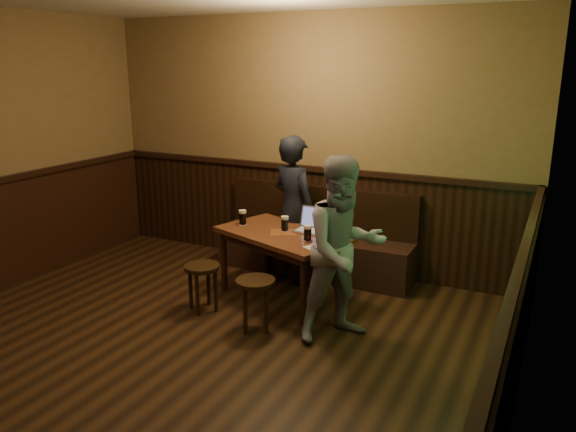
# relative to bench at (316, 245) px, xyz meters

# --- Properties ---
(room) EXTENTS (5.04, 6.04, 2.84)m
(room) POSITION_rel_bench_xyz_m (-0.25, -2.53, 0.89)
(room) COLOR black
(room) RESTS_ON ground
(bench) EXTENTS (2.20, 0.50, 0.95)m
(bench) POSITION_rel_bench_xyz_m (0.00, 0.00, 0.00)
(bench) COLOR black
(bench) RESTS_ON ground
(pub_table) EXTENTS (1.44, 1.10, 0.69)m
(pub_table) POSITION_rel_bench_xyz_m (-0.00, -0.80, 0.28)
(pub_table) COLOR #502517
(pub_table) RESTS_ON ground
(stool_left) EXTENTS (0.39, 0.39, 0.45)m
(stool_left) POSITION_rel_bench_xyz_m (-0.54, -1.39, 0.05)
(stool_left) COLOR black
(stool_left) RESTS_ON ground
(stool_right) EXTENTS (0.42, 0.42, 0.47)m
(stool_right) POSITION_rel_bench_xyz_m (0.10, -1.52, 0.06)
(stool_right) COLOR black
(stool_right) RESTS_ON ground
(pint_left) EXTENTS (0.10, 0.10, 0.15)m
(pint_left) POSITION_rel_bench_xyz_m (-0.48, -0.75, 0.45)
(pint_left) COLOR maroon
(pint_left) RESTS_ON pub_table
(pint_mid) EXTENTS (0.10, 0.10, 0.15)m
(pint_mid) POSITION_rel_bench_xyz_m (-0.00, -0.75, 0.45)
(pint_mid) COLOR maroon
(pint_mid) RESTS_ON pub_table
(pint_right) EXTENTS (0.10, 0.10, 0.15)m
(pint_right) POSITION_rel_bench_xyz_m (0.33, -0.94, 0.45)
(pint_right) COLOR maroon
(pint_right) RESTS_ON pub_table
(laptop) EXTENTS (0.32, 0.26, 0.23)m
(laptop) POSITION_rel_bench_xyz_m (0.25, -0.62, 0.43)
(laptop) COLOR silver
(laptop) RESTS_ON pub_table
(menu) EXTENTS (0.27, 0.24, 0.00)m
(menu) POSITION_rel_bench_xyz_m (0.49, -1.11, 0.37)
(menu) COLOR silver
(menu) RESTS_ON pub_table
(person_suit) EXTENTS (0.67, 0.56, 1.57)m
(person_suit) POSITION_rel_bench_xyz_m (-0.10, -0.34, 0.47)
(person_suit) COLOR black
(person_suit) RESTS_ON ground
(person_grey) EXTENTS (0.94, 0.96, 1.56)m
(person_grey) POSITION_rel_bench_xyz_m (0.82, -1.30, 0.47)
(person_grey) COLOR gray
(person_grey) RESTS_ON ground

